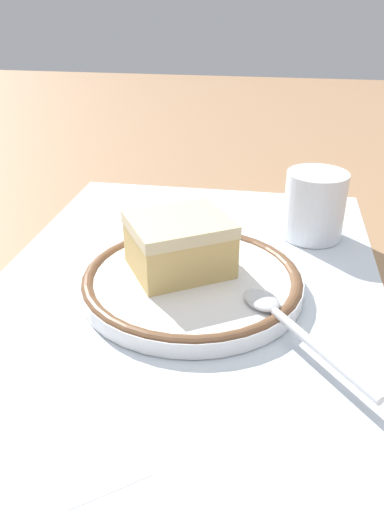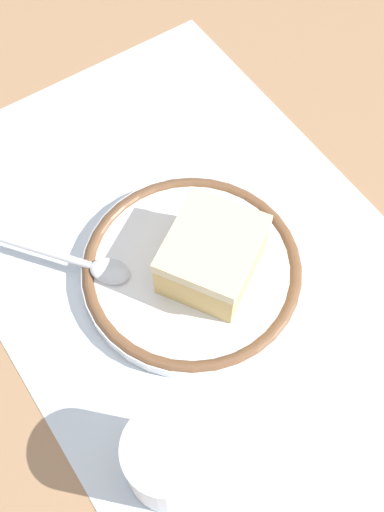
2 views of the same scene
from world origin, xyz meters
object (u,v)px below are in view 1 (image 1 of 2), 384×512
object	(u,v)px
plate	(192,281)
cake_slice	(179,244)
spoon	(285,320)
cup	(314,210)
napkin	(46,443)

from	to	relation	value
plate	cake_slice	xyz separation A→B (m)	(-0.01, -0.01, 0.03)
cake_slice	spoon	xyz separation A→B (m)	(0.07, 0.09, -0.02)
cake_slice	cup	world-z (taller)	cup
cake_slice	spoon	size ratio (longest dim) A/B	0.87
spoon	cake_slice	bearing A→B (deg)	-126.68
plate	cake_slice	world-z (taller)	cake_slice
cup	napkin	xyz separation A→B (m)	(0.32, -0.17, -0.03)
cake_slice	cup	bearing A→B (deg)	134.28
plate	cake_slice	size ratio (longest dim) A/B	1.79
cake_slice	plate	bearing A→B (deg)	50.17
napkin	spoon	bearing A→B (deg)	132.68
spoon	cup	distance (m)	0.19
cake_slice	napkin	bearing A→B (deg)	-12.47
plate	napkin	xyz separation A→B (m)	(0.19, -0.06, -0.01)
plate	spoon	xyz separation A→B (m)	(0.06, 0.08, 0.01)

